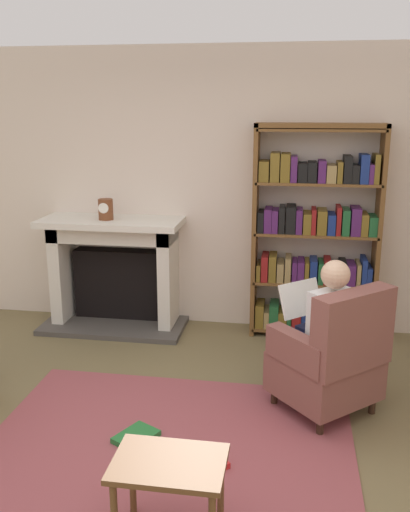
% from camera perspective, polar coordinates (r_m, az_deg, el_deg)
% --- Properties ---
extents(ground, '(14.00, 14.00, 0.00)m').
position_cam_1_polar(ground, '(3.63, -4.88, -21.25)').
color(ground, brown).
extents(back_wall, '(5.60, 0.10, 2.70)m').
position_cam_1_polar(back_wall, '(5.49, 1.20, 6.67)').
color(back_wall, beige).
rests_on(back_wall, ground).
extents(area_rug, '(2.40, 1.80, 0.01)m').
position_cam_1_polar(area_rug, '(3.87, -3.76, -18.61)').
color(area_rug, '#96474C').
rests_on(area_rug, ground).
extents(fireplace, '(1.41, 0.64, 1.10)m').
position_cam_1_polar(fireplace, '(5.64, -9.11, -1.30)').
color(fireplace, '#4C4742').
rests_on(fireplace, ground).
extents(mantel_clock, '(0.14, 0.14, 0.20)m').
position_cam_1_polar(mantel_clock, '(5.42, -10.07, 4.70)').
color(mantel_clock, brown).
rests_on(mantel_clock, fireplace).
extents(bookshelf, '(1.16, 0.32, 2.00)m').
position_cam_1_polar(bookshelf, '(5.31, 11.15, 1.85)').
color(bookshelf, brown).
rests_on(bookshelf, ground).
extents(armchair_reading, '(0.89, 0.89, 0.97)m').
position_cam_1_polar(armchair_reading, '(4.11, 12.80, -10.15)').
color(armchair_reading, '#331E14').
rests_on(armchair_reading, ground).
extents(seated_reader, '(0.58, 0.59, 1.14)m').
position_cam_1_polar(seated_reader, '(4.11, 11.78, -7.11)').
color(seated_reader, silver).
rests_on(seated_reader, ground).
extents(side_table, '(0.56, 0.39, 0.46)m').
position_cam_1_polar(side_table, '(2.97, -3.67, -21.25)').
color(side_table, brown).
rests_on(side_table, ground).
extents(scattered_books, '(0.81, 0.51, 0.04)m').
position_cam_1_polar(scattered_books, '(3.82, -4.66, -18.67)').
color(scattered_books, red).
rests_on(scattered_books, area_rug).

